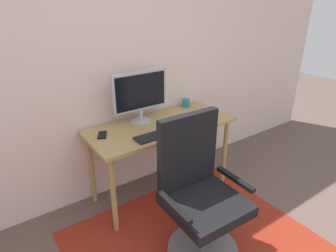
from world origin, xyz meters
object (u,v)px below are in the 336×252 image
object	(u,v)px
monitor	(140,93)
coffee_cup	(186,103)
keyboard	(159,134)
cell_phone	(102,135)
desk	(161,132)
office_chair	(199,201)
computer_mouse	(189,123)

from	to	relation	value
monitor	coffee_cup	world-z (taller)	monitor
monitor	coffee_cup	distance (m)	0.62
keyboard	cell_phone	world-z (taller)	keyboard
desk	office_chair	size ratio (longest dim) A/B	1.26
keyboard	desk	bearing A→B (deg)	52.18
desk	coffee_cup	xyz separation A→B (m)	(0.45, 0.22, 0.13)
desk	office_chair	world-z (taller)	office_chair
monitor	cell_phone	xyz separation A→B (m)	(-0.41, -0.06, -0.27)
coffee_cup	cell_phone	xyz separation A→B (m)	(-0.98, -0.13, -0.04)
desk	coffee_cup	bearing A→B (deg)	25.63
keyboard	office_chair	world-z (taller)	office_chair
keyboard	computer_mouse	world-z (taller)	computer_mouse
cell_phone	monitor	bearing A→B (deg)	36.77
monitor	keyboard	size ratio (longest dim) A/B	1.22
desk	computer_mouse	bearing A→B (deg)	-36.91
computer_mouse	cell_phone	bearing A→B (deg)	162.00
monitor	coffee_cup	xyz separation A→B (m)	(0.58, 0.07, -0.23)
monitor	office_chair	world-z (taller)	monitor
computer_mouse	office_chair	size ratio (longest dim) A/B	0.10
keyboard	computer_mouse	bearing A→B (deg)	5.19
desk	keyboard	distance (m)	0.25
monitor	keyboard	distance (m)	0.42
desk	keyboard	world-z (taller)	keyboard
computer_mouse	coffee_cup	world-z (taller)	coffee_cup
coffee_cup	office_chair	world-z (taller)	office_chair
coffee_cup	keyboard	bearing A→B (deg)	-146.11
keyboard	monitor	bearing A→B (deg)	86.47
cell_phone	office_chair	world-z (taller)	office_chair
monitor	office_chair	distance (m)	1.06
coffee_cup	office_chair	bearing A→B (deg)	-123.07
office_chair	coffee_cup	bearing A→B (deg)	58.55
desk	coffee_cup	world-z (taller)	coffee_cup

